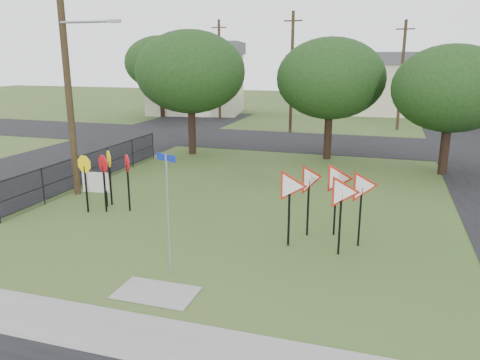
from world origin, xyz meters
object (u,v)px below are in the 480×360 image
(street_name_sign, at_px, (168,207))
(stop_sign_cluster, at_px, (106,168))
(info_board, at_px, (96,183))
(yield_sign_cluster, at_px, (327,188))

(street_name_sign, relative_size, stop_sign_cluster, 1.49)
(info_board, bearing_deg, yield_sign_cluster, -7.42)
(stop_sign_cluster, relative_size, info_board, 1.63)
(stop_sign_cluster, relative_size, yield_sign_cluster, 0.71)
(street_name_sign, xyz_separation_m, stop_sign_cluster, (-4.63, 4.24, -0.21))
(yield_sign_cluster, bearing_deg, info_board, 172.58)
(stop_sign_cluster, xyz_separation_m, info_board, (-0.76, 0.35, -0.75))
(yield_sign_cluster, height_order, info_board, yield_sign_cluster)
(street_name_sign, relative_size, info_board, 2.44)
(stop_sign_cluster, height_order, info_board, stop_sign_cluster)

